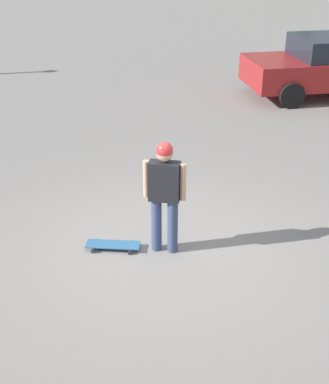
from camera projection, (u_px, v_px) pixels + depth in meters
ground_plane at (165, 250)px, 7.73m from camera, size 220.00×220.00×0.00m
person at (165, 190)px, 7.29m from camera, size 0.37×0.54×1.66m
skateboard at (113, 245)px, 7.73m from camera, size 0.49×0.81×0.08m
car_parked_near at (327, 65)px, 14.29m from camera, size 2.39×4.39×1.57m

